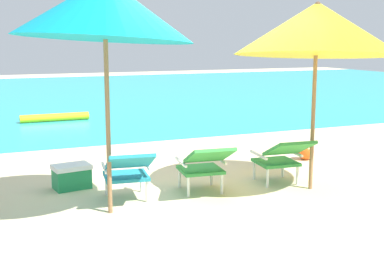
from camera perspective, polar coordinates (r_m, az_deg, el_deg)
name	(u,v)px	position (r m, az deg, el deg)	size (l,w,h in m)	color
ground_plane	(123,136)	(10.36, -7.77, -0.88)	(40.00, 40.00, 0.00)	beige
ocean_band	(62,95)	(18.35, -14.39, 3.59)	(40.00, 18.00, 0.01)	#28B2B7
swim_buoy	(55,117)	(12.52, -15.17, 1.18)	(0.18, 0.18, 1.60)	yellow
lounge_chair_left	(128,170)	(6.07, -7.23, -4.67)	(0.64, 0.93, 0.68)	teal
lounge_chair_center	(205,163)	(6.32, 1.42, -4.01)	(0.63, 0.93, 0.68)	#338E3D
lounge_chair_right	(282,156)	(6.81, 10.09, -3.13)	(0.61, 0.92, 0.68)	#338E3D
beach_umbrella_left	(105,9)	(5.55, -9.81, 13.07)	(2.53, 2.51, 2.62)	olive
beach_umbrella_right	(317,29)	(6.58, 13.87, 10.78)	(2.88, 2.89, 2.46)	olive
beach_ball	(306,152)	(8.43, 12.68, -2.62)	(0.26, 0.26, 0.26)	#EA5619
cooler_box	(72,176)	(6.83, -13.39, -5.31)	(0.51, 0.39, 0.32)	#1E844C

